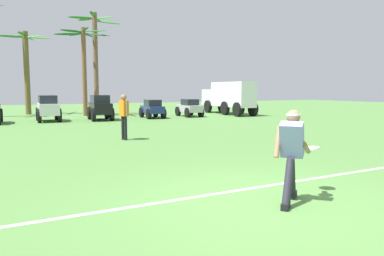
% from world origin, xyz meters
% --- Properties ---
extents(ground_plane, '(80.00, 80.00, 0.00)m').
position_xyz_m(ground_plane, '(0.00, 0.00, 0.00)').
color(ground_plane, '#4D7D3A').
extents(field_line_paint, '(23.79, 0.94, 0.01)m').
position_xyz_m(field_line_paint, '(0.00, 0.70, 0.00)').
color(field_line_paint, white).
rests_on(field_line_paint, ground_plane).
extents(frisbee_thrower, '(1.01, 0.64, 1.43)m').
position_xyz_m(frisbee_thrower, '(0.40, -0.20, 0.80)').
color(frisbee_thrower, '#23232D').
rests_on(frisbee_thrower, ground_plane).
extents(frisbee_in_flight, '(0.36, 0.35, 0.05)m').
position_xyz_m(frisbee_in_flight, '(1.13, 0.15, 0.74)').
color(frisbee_in_flight, white).
extents(teammate_near_sideline, '(0.27, 0.50, 1.56)m').
position_xyz_m(teammate_near_sideline, '(0.07, 7.85, 0.94)').
color(teammate_near_sideline, black).
rests_on(teammate_near_sideline, ground_plane).
extents(parked_car_slot_c, '(1.20, 2.37, 1.40)m').
position_xyz_m(parked_car_slot_c, '(-1.54, 16.86, 0.74)').
color(parked_car_slot_c, silver).
rests_on(parked_car_slot_c, ground_plane).
extents(parked_car_slot_d, '(1.30, 2.41, 1.40)m').
position_xyz_m(parked_car_slot_d, '(1.16, 16.43, 0.74)').
color(parked_car_slot_d, black).
rests_on(parked_car_slot_d, ground_plane).
extents(parked_car_slot_e, '(1.19, 2.24, 1.10)m').
position_xyz_m(parked_car_slot_e, '(4.30, 16.56, 0.56)').
color(parked_car_slot_e, navy).
rests_on(parked_car_slot_e, ground_plane).
extents(parked_car_slot_f, '(1.14, 2.22, 1.10)m').
position_xyz_m(parked_car_slot_f, '(6.81, 16.64, 0.56)').
color(parked_car_slot_f, '#B7BABF').
rests_on(parked_car_slot_f, ground_plane).
extents(box_truck, '(1.64, 5.95, 2.20)m').
position_xyz_m(box_truck, '(10.17, 17.39, 1.23)').
color(box_truck, silver).
rests_on(box_truck, ground_plane).
extents(palm_tree_left_of_centre, '(3.35, 3.10, 5.59)m').
position_xyz_m(palm_tree_left_of_centre, '(-2.21, 23.33, 3.27)').
color(palm_tree_left_of_centre, brown).
rests_on(palm_tree_left_of_centre, ground_plane).
extents(palm_tree_right_of_centre, '(3.52, 3.60, 5.61)m').
position_xyz_m(palm_tree_right_of_centre, '(1.03, 20.15, 3.63)').
color(palm_tree_right_of_centre, brown).
rests_on(palm_tree_right_of_centre, ground_plane).
extents(palm_tree_far_right, '(3.60, 3.03, 6.74)m').
position_xyz_m(palm_tree_far_right, '(1.94, 20.93, 4.02)').
color(palm_tree_far_right, brown).
rests_on(palm_tree_far_right, ground_plane).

